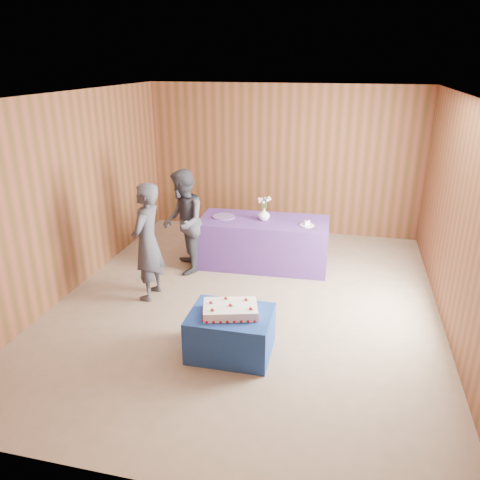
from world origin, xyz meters
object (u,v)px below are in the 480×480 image
(sheet_cake, at_px, (230,309))
(vase, at_px, (264,214))
(guest_left, at_px, (147,242))
(cake_table, at_px, (231,333))
(guest_right, at_px, (183,222))
(serving_table, at_px, (264,242))

(sheet_cake, height_order, vase, vase)
(sheet_cake, xyz_separation_m, vase, (-0.10, 2.48, 0.29))
(guest_left, bearing_deg, cake_table, 54.94)
(vase, distance_m, guest_left, 1.94)
(cake_table, distance_m, vase, 2.54)
(cake_table, distance_m, guest_right, 2.38)
(cake_table, distance_m, guest_left, 1.84)
(serving_table, bearing_deg, guest_left, -135.16)
(cake_table, height_order, sheet_cake, sheet_cake)
(serving_table, relative_size, guest_right, 1.26)
(vase, bearing_deg, guest_right, -155.68)
(serving_table, height_order, guest_right, guest_right)
(serving_table, relative_size, vase, 10.67)
(vase, bearing_deg, serving_table, 91.81)
(guest_left, bearing_deg, vase, 138.58)
(vase, height_order, guest_left, guest_left)
(cake_table, relative_size, vase, 4.80)
(cake_table, distance_m, serving_table, 2.48)
(serving_table, height_order, guest_left, guest_left)
(sheet_cake, distance_m, guest_left, 1.78)
(vase, bearing_deg, sheet_cake, -87.77)
(cake_table, xyz_separation_m, vase, (-0.10, 2.47, 0.59))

